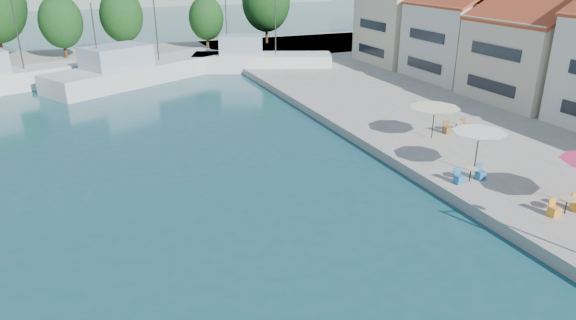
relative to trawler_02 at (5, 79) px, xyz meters
name	(u,v)px	position (x,y,z in m)	size (l,w,h in m)	color
quay_right	(539,114)	(38.60, -25.57, -0.77)	(32.00, 92.00, 0.60)	gray
quay_far	(97,60)	(8.60, 11.43, -0.77)	(90.00, 16.00, 0.60)	gray
building_04	(538,45)	(40.60, -22.57, 3.95)	(9.00, 8.80, 9.20)	beige
building_05	(462,29)	(40.60, -13.57, 4.19)	(8.40, 8.80, 9.70)	silver
building_06	(407,17)	(40.60, -4.57, 4.43)	(9.00, 8.80, 10.20)	beige
trawler_02	(5,79)	(0.00, 0.00, 0.00)	(14.77, 8.70, 10.20)	silver
trawler_03	(140,71)	(12.04, -0.71, 0.00)	(19.57, 13.87, 10.20)	silver
trawler_04	(258,61)	(24.73, -0.28, 0.00)	(15.27, 9.22, 10.20)	silver
tree_05	(61,22)	(5.36, 12.51, 3.65)	(4.82, 4.82, 7.14)	#3F2B19
tree_06	(121,16)	(12.23, 14.11, 3.92)	(5.14, 5.14, 7.60)	#3F2B19
tree_07	(206,18)	(22.44, 13.02, 3.29)	(4.40, 4.40, 6.51)	#3F2B19
tree_08	(266,1)	(31.05, 14.20, 5.07)	(6.49, 6.49, 9.61)	#3F2B19
umbrella_white	(479,136)	(25.50, -33.28, 1.59)	(2.87, 2.87, 2.31)	black
umbrella_cream	(434,111)	(26.87, -27.76, 1.36)	(3.22, 3.22, 2.08)	black
cafe_table_01	(566,208)	(25.93, -38.75, -0.18)	(1.82, 0.70, 0.76)	black
cafe_table_02	(470,176)	(24.39, -34.20, -0.18)	(1.82, 0.70, 0.76)	black
cafe_table_03	(456,128)	(29.15, -27.32, -0.18)	(1.82, 0.70, 0.76)	black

